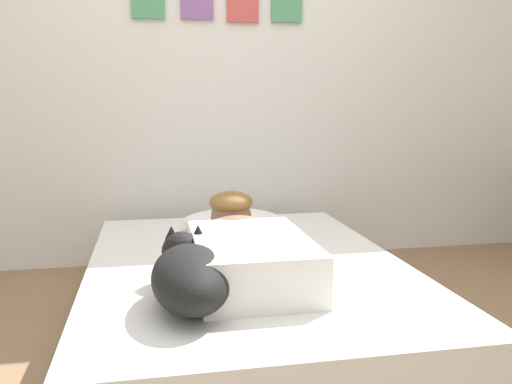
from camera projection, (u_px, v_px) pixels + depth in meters
The scene contains 8 objects.
ground_plane at pixel (279, 378), 1.93m from camera, with size 13.36×13.36×0.00m, color #8C6B4C.
back_wall at pixel (219, 58), 3.26m from camera, with size 4.68×0.12×2.50m.
bed at pixel (246, 296), 2.32m from camera, with size 1.36×1.92×0.31m.
pillow at pixel (232, 220), 2.85m from camera, with size 0.52×0.32×0.11m, color white.
person_lying at pixel (245, 247), 2.13m from camera, with size 0.43×0.92×0.27m.
dog at pixel (190, 274), 1.79m from camera, with size 0.26×0.57×0.21m.
coffee_cup at pixel (283, 231), 2.69m from camera, with size 0.12×0.09×0.07m.
cell_phone at pixel (314, 263), 2.25m from camera, with size 0.07×0.14×0.01m, color black.
Camera 1 is at (-0.43, -1.74, 0.98)m, focal length 37.61 mm.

